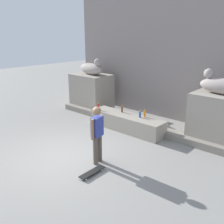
% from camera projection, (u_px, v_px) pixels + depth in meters
% --- Properties ---
extents(ground_plane, '(40.00, 40.00, 0.00)m').
position_uv_depth(ground_plane, '(67.00, 156.00, 7.64)').
color(ground_plane, gray).
extents(facade_wall, '(9.30, 0.60, 5.14)m').
position_uv_depth(facade_wall, '(165.00, 57.00, 10.75)').
color(facade_wall, gray).
rests_on(facade_wall, ground_plane).
extents(pedestal_left, '(1.82, 1.29, 1.68)m').
position_uv_depth(pedestal_left, '(92.00, 92.00, 12.15)').
color(pedestal_left, gray).
rests_on(pedestal_left, ground_plane).
extents(pedestal_right, '(1.82, 1.29, 1.68)m').
position_uv_depth(pedestal_right, '(220.00, 119.00, 8.32)').
color(pedestal_right, gray).
rests_on(pedestal_right, ground_plane).
extents(statue_reclining_left, '(1.68, 0.84, 0.78)m').
position_uv_depth(statue_reclining_left, '(91.00, 68.00, 11.78)').
color(statue_reclining_left, '#9E918B').
rests_on(statue_reclining_left, pedestal_left).
extents(statue_reclining_right, '(1.61, 0.60, 0.78)m').
position_uv_depth(statue_reclining_right, '(223.00, 86.00, 8.00)').
color(statue_reclining_right, '#9E918B').
rests_on(statue_reclining_right, pedestal_right).
extents(ledge_block, '(3.07, 0.76, 0.60)m').
position_uv_depth(ledge_block, '(127.00, 122.00, 9.60)').
color(ledge_block, gray).
rests_on(ledge_block, ground_plane).
extents(skater, '(0.26, 0.53, 1.67)m').
position_uv_depth(skater, '(97.00, 133.00, 7.00)').
color(skater, brown).
rests_on(skater, ground_plane).
extents(skateboard, '(0.22, 0.80, 0.08)m').
position_uv_depth(skateboard, '(92.00, 172.00, 6.64)').
color(skateboard, black).
rests_on(skateboard, ground_plane).
extents(bottle_brown, '(0.07, 0.07, 0.28)m').
position_uv_depth(bottle_brown, '(122.00, 109.00, 9.81)').
color(bottle_brown, '#593314').
rests_on(bottle_brown, ledge_block).
extents(bottle_blue, '(0.07, 0.07, 0.26)m').
position_uv_depth(bottle_blue, '(140.00, 115.00, 9.21)').
color(bottle_blue, '#194C99').
rests_on(bottle_blue, ledge_block).
extents(bottle_red, '(0.07, 0.07, 0.30)m').
position_uv_depth(bottle_red, '(98.00, 107.00, 10.08)').
color(bottle_red, red).
rests_on(bottle_red, ledge_block).
extents(bottle_orange, '(0.08, 0.08, 0.27)m').
position_uv_depth(bottle_orange, '(145.00, 114.00, 9.26)').
color(bottle_orange, orange).
rests_on(bottle_orange, ledge_block).
extents(stair_step, '(7.88, 0.50, 0.24)m').
position_uv_depth(stair_step, '(133.00, 124.00, 9.98)').
color(stair_step, gray).
rests_on(stair_step, ground_plane).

